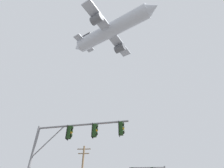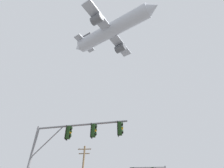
% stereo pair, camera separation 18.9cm
% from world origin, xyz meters
% --- Properties ---
extents(signal_pole_near, '(7.02, 1.25, 6.46)m').
position_xyz_m(signal_pole_near, '(-3.69, 6.79, 5.04)').
color(signal_pole_near, slate).
rests_on(signal_pole_near, ground).
extents(airplane, '(26.44, 20.41, 7.75)m').
position_xyz_m(airplane, '(-1.99, 26.46, 43.67)').
color(airplane, '#B7BCC6').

